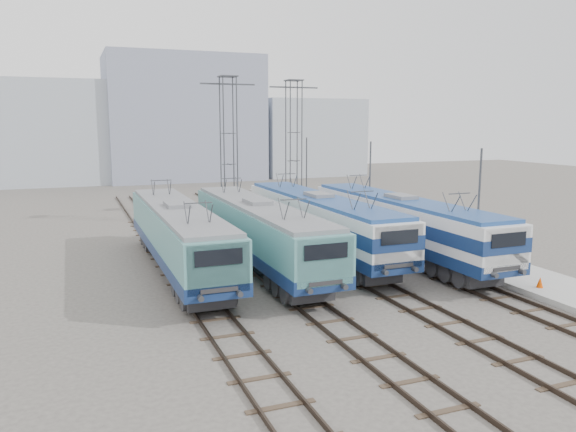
# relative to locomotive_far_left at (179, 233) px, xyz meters

# --- Properties ---
(ground) EXTENTS (160.00, 160.00, 0.00)m
(ground) POSITION_rel_locomotive_far_left_xyz_m (6.75, -8.18, -2.29)
(ground) COLOR #514C47
(platform) EXTENTS (4.00, 70.00, 0.30)m
(platform) POSITION_rel_locomotive_far_left_xyz_m (16.95, -0.18, -2.14)
(platform) COLOR #9E9E99
(platform) RESTS_ON ground
(locomotive_far_left) EXTENTS (2.92, 18.45, 3.47)m
(locomotive_far_left) POSITION_rel_locomotive_far_left_xyz_m (0.00, 0.00, 0.00)
(locomotive_far_left) COLOR navy
(locomotive_far_left) RESTS_ON ground
(locomotive_center_left) EXTENTS (2.93, 18.55, 3.49)m
(locomotive_center_left) POSITION_rel_locomotive_far_left_xyz_m (4.50, -0.62, 0.01)
(locomotive_center_left) COLOR navy
(locomotive_center_left) RESTS_ON ground
(locomotive_center_right) EXTENTS (2.95, 18.68, 3.51)m
(locomotive_center_right) POSITION_rel_locomotive_far_left_xyz_m (9.00, 0.85, 0.08)
(locomotive_center_right) COLOR navy
(locomotive_center_right) RESTS_ON ground
(locomotive_far_right) EXTENTS (2.92, 18.50, 3.48)m
(locomotive_far_right) POSITION_rel_locomotive_far_left_xyz_m (13.50, -1.49, 0.06)
(locomotive_far_right) COLOR navy
(locomotive_far_right) RESTS_ON ground
(catenary_tower_west) EXTENTS (4.50, 1.20, 12.00)m
(catenary_tower_west) POSITION_rel_locomotive_far_left_xyz_m (6.75, 13.82, 4.35)
(catenary_tower_west) COLOR #3F4247
(catenary_tower_west) RESTS_ON ground
(catenary_tower_east) EXTENTS (4.50, 1.20, 12.00)m
(catenary_tower_east) POSITION_rel_locomotive_far_left_xyz_m (13.25, 15.82, 4.35)
(catenary_tower_east) COLOR #3F4247
(catenary_tower_east) RESTS_ON ground
(mast_front) EXTENTS (0.12, 0.12, 7.00)m
(mast_front) POSITION_rel_locomotive_far_left_xyz_m (15.35, -6.18, 1.21)
(mast_front) COLOR #3F4247
(mast_front) RESTS_ON ground
(mast_mid) EXTENTS (0.12, 0.12, 7.00)m
(mast_mid) POSITION_rel_locomotive_far_left_xyz_m (15.35, 5.82, 1.21)
(mast_mid) COLOR #3F4247
(mast_mid) RESTS_ON ground
(mast_rear) EXTENTS (0.12, 0.12, 7.00)m
(mast_rear) POSITION_rel_locomotive_far_left_xyz_m (15.35, 17.82, 1.21)
(mast_rear) COLOR #3F4247
(mast_rear) RESTS_ON ground
(safety_cone) EXTENTS (0.33, 0.33, 0.54)m
(safety_cone) POSITION_rel_locomotive_far_left_xyz_m (15.91, -10.27, -1.73)
(safety_cone) COLOR #D64200
(safety_cone) RESTS_ON platform
(building_west) EXTENTS (18.00, 12.00, 14.00)m
(building_west) POSITION_rel_locomotive_far_left_xyz_m (-7.25, 53.82, 4.71)
(building_west) COLOR #A5AEB9
(building_west) RESTS_ON ground
(building_center) EXTENTS (22.00, 14.00, 18.00)m
(building_center) POSITION_rel_locomotive_far_left_xyz_m (10.75, 53.82, 6.71)
(building_center) COLOR #858CA4
(building_center) RESTS_ON ground
(building_east) EXTENTS (16.00, 12.00, 12.00)m
(building_east) POSITION_rel_locomotive_far_left_xyz_m (30.75, 53.82, 3.71)
(building_east) COLOR #A5AEB9
(building_east) RESTS_ON ground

